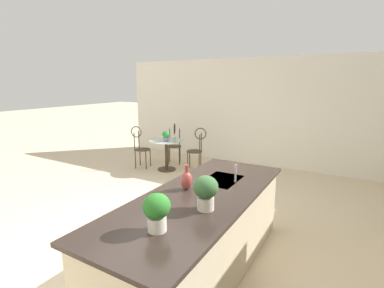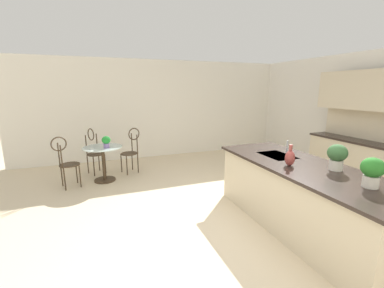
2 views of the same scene
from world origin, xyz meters
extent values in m
plane|color=beige|center=(0.00, 0.00, 0.00)|extent=(40.00, 40.00, 0.00)
cube|color=silver|center=(-4.26, 0.00, 1.35)|extent=(0.12, 7.80, 2.70)
cube|color=beige|center=(0.30, 0.85, 0.44)|extent=(2.70, 0.96, 0.88)
cube|color=#2D231E|center=(0.30, 0.85, 0.90)|extent=(2.80, 1.06, 0.04)
cube|color=#B2B5BA|center=(-0.25, 0.85, 0.91)|extent=(0.56, 0.40, 0.03)
cylinder|color=#3D2D1E|center=(-2.61, -1.67, 0.01)|extent=(0.44, 0.44, 0.03)
cylinder|color=#3D2D1E|center=(-2.61, -1.67, 0.38)|extent=(0.07, 0.07, 0.69)
cylinder|color=#B2C6C1|center=(-2.61, -1.67, 0.73)|extent=(0.80, 0.80, 0.01)
cylinder|color=#3D2D1E|center=(-2.79, -1.18, 0.23)|extent=(0.03, 0.03, 0.45)
cylinder|color=#3D2D1E|center=(-3.06, -1.28, 0.23)|extent=(0.03, 0.03, 0.45)
cylinder|color=#3D2D1E|center=(-2.89, -0.92, 0.23)|extent=(0.03, 0.03, 0.45)
cylinder|color=#3D2D1E|center=(-3.15, -1.02, 0.23)|extent=(0.03, 0.03, 0.45)
cylinder|color=#3D2D1E|center=(-2.97, -1.10, 0.46)|extent=(0.49, 0.49, 0.02)
cylinder|color=#3D2D1E|center=(-2.90, -0.91, 0.68)|extent=(0.03, 0.03, 0.45)
cylinder|color=#3D2D1E|center=(-3.15, -1.00, 0.68)|extent=(0.03, 0.03, 0.45)
torus|color=#3D2D1E|center=(-3.03, -0.96, 0.90)|extent=(0.12, 0.27, 0.28)
cylinder|color=#3D2D1E|center=(-2.66, -2.21, 0.23)|extent=(0.03, 0.03, 0.45)
cylinder|color=#3D2D1E|center=(-2.40, -2.13, 0.23)|extent=(0.03, 0.03, 0.45)
cylinder|color=#3D2D1E|center=(-2.58, -2.48, 0.23)|extent=(0.03, 0.03, 0.45)
cylinder|color=#3D2D1E|center=(-2.32, -2.40, 0.23)|extent=(0.03, 0.03, 0.45)
cylinder|color=#3D2D1E|center=(-2.49, -2.31, 0.46)|extent=(0.47, 0.47, 0.02)
cylinder|color=#3D2D1E|center=(-2.57, -2.49, 0.68)|extent=(0.03, 0.03, 0.45)
cylinder|color=#3D2D1E|center=(-2.32, -2.41, 0.68)|extent=(0.03, 0.03, 0.45)
torus|color=#3D2D1E|center=(-2.45, -2.45, 0.90)|extent=(0.10, 0.28, 0.28)
cylinder|color=#3D2D1E|center=(-3.13, -1.63, 0.23)|extent=(0.03, 0.03, 0.45)
cylinder|color=#3D2D1E|center=(-2.99, -1.88, 0.23)|extent=(0.03, 0.03, 0.45)
cylinder|color=#3D2D1E|center=(-3.37, -1.77, 0.23)|extent=(0.03, 0.03, 0.45)
cylinder|color=#3D2D1E|center=(-3.24, -2.01, 0.23)|extent=(0.03, 0.03, 0.45)
cylinder|color=#3D2D1E|center=(-3.18, -1.82, 0.46)|extent=(0.51, 0.51, 0.02)
cylinder|color=#3D2D1E|center=(-3.38, -1.78, 0.68)|extent=(0.03, 0.03, 0.45)
cylinder|color=#3D2D1E|center=(-3.25, -2.01, 0.68)|extent=(0.03, 0.03, 0.45)
torus|color=#3D2D1E|center=(-3.32, -1.89, 0.90)|extent=(0.26, 0.16, 0.28)
cylinder|color=#B2B5BA|center=(-0.25, 1.03, 1.03)|extent=(0.02, 0.02, 0.22)
cylinder|color=#7A669E|center=(-2.50, -1.59, 0.79)|extent=(0.12, 0.12, 0.09)
ellipsoid|color=#1F812D|center=(-2.50, -1.59, 0.91)|extent=(0.17, 0.17, 0.16)
cylinder|color=beige|center=(1.15, 0.91, 0.98)|extent=(0.15, 0.15, 0.12)
ellipsoid|color=#297526|center=(1.15, 0.91, 1.14)|extent=(0.23, 0.23, 0.21)
cylinder|color=beige|center=(0.60, 1.07, 0.98)|extent=(0.16, 0.16, 0.13)
ellipsoid|color=#366135|center=(0.60, 1.07, 1.15)|extent=(0.24, 0.24, 0.21)
ellipsoid|color=#993D38|center=(0.25, 0.65, 1.02)|extent=(0.13, 0.13, 0.21)
cylinder|color=#993D38|center=(0.25, 0.65, 1.17)|extent=(0.04, 0.04, 0.08)
camera|label=1|loc=(2.83, 2.22, 2.11)|focal=26.60mm
camera|label=2|loc=(2.82, -1.72, 1.94)|focal=23.58mm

